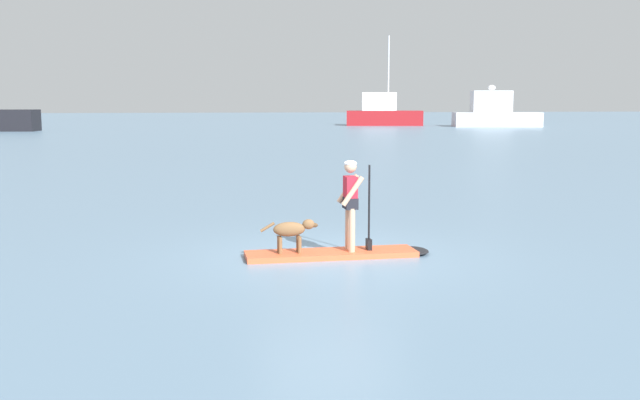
{
  "coord_description": "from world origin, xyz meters",
  "views": [
    {
      "loc": [
        -2.77,
        -12.56,
        2.75
      ],
      "look_at": [
        0.0,
        1.0,
        0.9
      ],
      "focal_mm": 40.83,
      "sensor_mm": 36.0,
      "label": 1
    }
  ],
  "objects_px": {
    "paddleboard": "(343,253)",
    "moored_boat_far_starboard": "(383,113)",
    "person_paddler": "(351,199)",
    "dog": "(292,230)",
    "moored_boat_center": "(495,113)"
  },
  "relations": [
    {
      "from": "paddleboard",
      "to": "dog",
      "type": "height_order",
      "value": "dog"
    },
    {
      "from": "moored_boat_far_starboard",
      "to": "paddleboard",
      "type": "bearing_deg",
      "value": -106.94
    },
    {
      "from": "dog",
      "to": "moored_boat_center",
      "type": "relative_size",
      "value": 0.1
    },
    {
      "from": "person_paddler",
      "to": "moored_boat_center",
      "type": "height_order",
      "value": "moored_boat_center"
    },
    {
      "from": "person_paddler",
      "to": "moored_boat_far_starboard",
      "type": "distance_m",
      "value": 77.44
    },
    {
      "from": "moored_boat_far_starboard",
      "to": "person_paddler",
      "type": "bearing_deg",
      "value": -106.84
    },
    {
      "from": "person_paddler",
      "to": "dog",
      "type": "relative_size",
      "value": 1.57
    },
    {
      "from": "moored_boat_center",
      "to": "person_paddler",
      "type": "bearing_deg",
      "value": -116.85
    },
    {
      "from": "paddleboard",
      "to": "moored_boat_far_starboard",
      "type": "height_order",
      "value": "moored_boat_far_starboard"
    },
    {
      "from": "moored_boat_center",
      "to": "moored_boat_far_starboard",
      "type": "bearing_deg",
      "value": 148.72
    },
    {
      "from": "person_paddler",
      "to": "moored_boat_far_starboard",
      "type": "xyz_separation_m",
      "value": [
        22.44,
        74.11,
        0.48
      ]
    },
    {
      "from": "dog",
      "to": "moored_boat_center",
      "type": "height_order",
      "value": "moored_boat_center"
    },
    {
      "from": "person_paddler",
      "to": "dog",
      "type": "height_order",
      "value": "person_paddler"
    },
    {
      "from": "dog",
      "to": "moored_boat_center",
      "type": "bearing_deg",
      "value": 62.42
    },
    {
      "from": "dog",
      "to": "moored_boat_far_starboard",
      "type": "distance_m",
      "value": 77.75
    }
  ]
}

